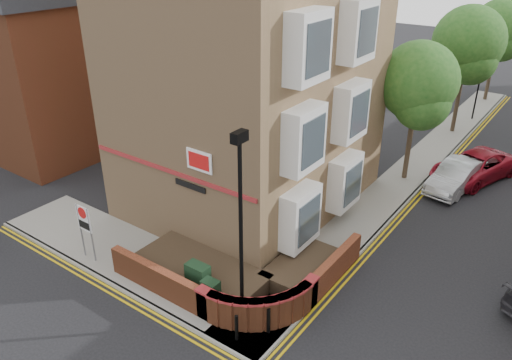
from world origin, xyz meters
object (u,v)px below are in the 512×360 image
object	(u,v)px
zone_sign	(84,223)
silver_car_near	(456,176)
lamppost	(241,232)
utility_cabinet_large	(198,280)

from	to	relation	value
zone_sign	silver_car_near	distance (m)	16.78
silver_car_near	lamppost	bearing A→B (deg)	-94.21
utility_cabinet_large	zone_sign	distance (m)	4.86
zone_sign	utility_cabinet_large	bearing A→B (deg)	9.69
utility_cabinet_large	silver_car_near	distance (m)	13.91
zone_sign	silver_car_near	world-z (taller)	zone_sign
utility_cabinet_large	silver_car_near	xyz separation A→B (m)	(4.62, 13.12, -0.05)
utility_cabinet_large	zone_sign	size ratio (longest dim) A/B	0.55
lamppost	silver_car_near	bearing A→B (deg)	78.37
utility_cabinet_large	lamppost	bearing A→B (deg)	-3.01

